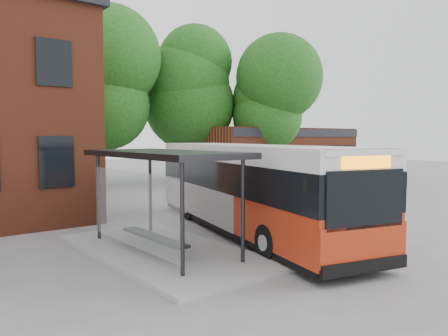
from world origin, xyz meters
TOP-DOWN VIEW (x-y plane):
  - ground at (0.00, 0.00)m, footprint 100.00×100.00m
  - shop_row at (15.00, 14.00)m, footprint 14.00×6.20m
  - bus_shelter at (-4.50, -1.00)m, footprint 3.60×7.00m
  - bike_rail at (9.28, 10.00)m, footprint 5.20×0.10m
  - tree_1 at (1.00, 17.00)m, footprint 7.92×7.92m
  - tree_2 at (8.00, 16.00)m, footprint 7.92×7.92m
  - tree_3 at (13.00, 12.00)m, footprint 7.04×7.04m
  - city_bus at (-0.81, -0.37)m, footprint 5.47×12.02m
  - bicycle_0 at (6.93, 9.31)m, footprint 1.80×1.18m
  - bicycle_1 at (7.41, 10.73)m, footprint 1.62×0.74m
  - bicycle_2 at (8.23, 10.30)m, footprint 1.92×1.34m
  - bicycle_3 at (9.34, 10.99)m, footprint 1.54×0.61m
  - bicycle_4 at (10.27, 10.05)m, footprint 1.94×0.89m
  - bicycle_6 at (11.43, 10.02)m, footprint 1.78×1.09m
  - bicycle_7 at (11.83, 9.53)m, footprint 1.56×1.02m

SIDE VIEW (x-z plane):
  - ground at x=0.00m, z-range 0.00..0.00m
  - bike_rail at x=9.28m, z-range 0.00..0.38m
  - bicycle_6 at x=11.43m, z-range 0.00..0.88m
  - bicycle_0 at x=6.93m, z-range 0.00..0.89m
  - bicycle_3 at x=9.34m, z-range 0.00..0.90m
  - bicycle_7 at x=11.83m, z-range 0.00..0.91m
  - bicycle_1 at x=7.41m, z-range 0.00..0.94m
  - bicycle_2 at x=8.23m, z-range 0.00..0.96m
  - bicycle_4 at x=10.27m, z-range 0.00..0.98m
  - bus_shelter at x=-4.50m, z-range 0.00..2.90m
  - city_bus at x=-0.81m, z-range 0.00..2.99m
  - shop_row at x=15.00m, z-range 0.00..4.00m
  - tree_3 at x=13.00m, z-range 0.00..9.28m
  - tree_1 at x=1.00m, z-range 0.00..10.40m
  - tree_2 at x=8.00m, z-range 0.00..11.00m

